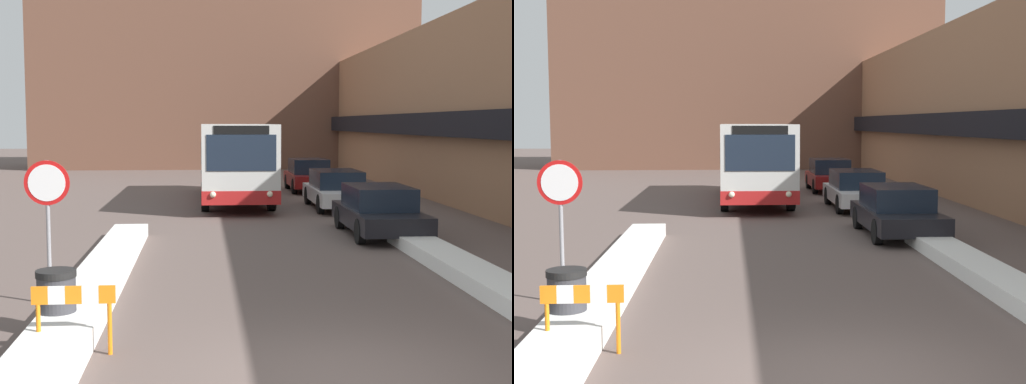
% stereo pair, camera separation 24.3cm
% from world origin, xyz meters
% --- Properties ---
extents(ground_plane, '(160.00, 160.00, 0.00)m').
position_xyz_m(ground_plane, '(0.00, 0.00, 0.00)').
color(ground_plane, brown).
extents(building_row_right, '(5.50, 60.00, 7.16)m').
position_xyz_m(building_row_right, '(9.97, 24.00, 3.57)').
color(building_row_right, '#996B4C').
rests_on(building_row_right, ground_plane).
extents(building_backdrop_far, '(26.00, 8.00, 15.49)m').
position_xyz_m(building_backdrop_far, '(0.00, 43.15, 7.74)').
color(building_backdrop_far, brown).
rests_on(building_backdrop_far, ground_plane).
extents(snow_bank_left, '(0.90, 17.64, 0.33)m').
position_xyz_m(snow_bank_left, '(-3.60, 2.57, 0.17)').
color(snow_bank_left, silver).
rests_on(snow_bank_left, ground_plane).
extents(snow_bank_right, '(0.90, 12.70, 0.32)m').
position_xyz_m(snow_bank_right, '(3.60, 3.54, 0.16)').
color(snow_bank_right, silver).
rests_on(snow_bank_right, ground_plane).
extents(city_bus, '(2.62, 10.39, 3.05)m').
position_xyz_m(city_bus, '(-0.39, 19.93, 1.66)').
color(city_bus, silver).
rests_on(city_bus, ground_plane).
extents(parked_car_front, '(1.86, 4.44, 1.37)m').
position_xyz_m(parked_car_front, '(3.20, 11.01, 0.70)').
color(parked_car_front, black).
rests_on(parked_car_front, ground_plane).
extents(parked_car_middle, '(1.87, 4.66, 1.39)m').
position_xyz_m(parked_car_middle, '(3.20, 17.23, 0.71)').
color(parked_car_middle, silver).
rests_on(parked_car_middle, ground_plane).
extents(parked_car_back, '(1.86, 4.20, 1.47)m').
position_xyz_m(parked_car_back, '(3.20, 23.98, 0.74)').
color(parked_car_back, maroon).
rests_on(parked_car_back, ground_plane).
extents(stop_sign, '(0.76, 0.08, 2.47)m').
position_xyz_m(stop_sign, '(-4.27, 4.03, 1.79)').
color(stop_sign, gray).
rests_on(stop_sign, ground_plane).
extents(trash_bin, '(0.59, 0.59, 0.95)m').
position_xyz_m(trash_bin, '(-3.80, 2.26, 0.48)').
color(trash_bin, '#38383D').
rests_on(trash_bin, ground_plane).
extents(construction_barricade, '(1.10, 0.06, 0.94)m').
position_xyz_m(construction_barricade, '(-3.37, 1.25, 0.67)').
color(construction_barricade, orange).
rests_on(construction_barricade, ground_plane).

